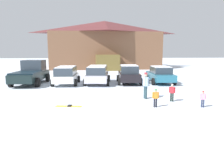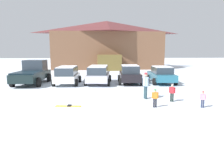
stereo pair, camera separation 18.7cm
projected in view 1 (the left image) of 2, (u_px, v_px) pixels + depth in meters
name	position (u px, v px, depth m)	size (l,w,h in m)	color
ground	(157.00, 128.00, 8.62)	(160.00, 160.00, 0.00)	silver
ski_lodge	(105.00, 44.00, 38.28)	(18.86, 11.89, 8.09)	brown
parked_white_suv	(66.00, 75.00, 19.67)	(2.29, 4.08, 1.62)	white
parked_silver_wagon	(97.00, 74.00, 20.08)	(2.55, 4.75, 1.65)	silver
parked_black_sedan	(129.00, 74.00, 20.31)	(2.32, 4.20, 1.71)	black
parked_teal_hatchback	(160.00, 74.00, 20.59)	(2.25, 4.54, 1.58)	#276B84
pickup_truck	(31.00, 73.00, 20.00)	(2.68, 5.52, 2.15)	black
skier_adult_in_blue_parka	(146.00, 84.00, 13.79)	(0.30, 0.61, 1.67)	#28414A
skier_child_in_red_jacket	(172.00, 92.00, 13.07)	(0.33, 0.27, 1.05)	black
skier_child_in_pink_snowsuit	(203.00, 98.00, 11.72)	(0.33, 0.17, 0.89)	#2A334F
skier_child_in_orange_jacket	(156.00, 97.00, 11.74)	(0.37, 0.15, 0.99)	black
pair_of_skis	(69.00, 106.00, 11.96)	(1.47, 0.48, 0.08)	yellow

